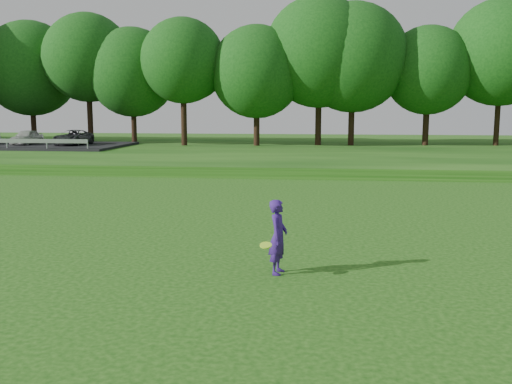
# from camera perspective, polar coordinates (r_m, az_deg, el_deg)

# --- Properties ---
(ground) EXTENTS (140.00, 140.00, 0.00)m
(ground) POSITION_cam_1_polar(r_m,az_deg,el_deg) (12.59, -13.62, -9.46)
(ground) COLOR #15470D
(ground) RESTS_ON ground
(berm) EXTENTS (130.00, 30.00, 0.60)m
(berm) POSITION_cam_1_polar(r_m,az_deg,el_deg) (45.53, 1.48, 4.06)
(berm) COLOR #15470D
(berm) RESTS_ON ground
(walking_path) EXTENTS (130.00, 1.60, 0.04)m
(walking_path) POSITION_cam_1_polar(r_m,az_deg,el_deg) (31.72, -0.93, 1.61)
(walking_path) COLOR gray
(walking_path) RESTS_ON ground
(treeline) EXTENTS (104.00, 7.00, 15.00)m
(treeline) POSITION_cam_1_polar(r_m,az_deg,el_deg) (49.56, 1.97, 13.45)
(treeline) COLOR #0F420F
(treeline) RESTS_ON berm
(woman) EXTENTS (0.62, 0.98, 1.73)m
(woman) POSITION_cam_1_polar(r_m,az_deg,el_deg) (13.17, 2.22, -4.51)
(woman) COLOR #381A75
(woman) RESTS_ON ground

